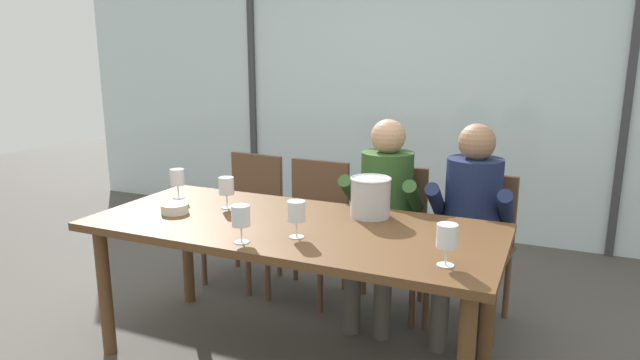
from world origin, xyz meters
name	(u,v)px	position (x,y,z in m)	size (l,w,h in m)	color
ground	(358,287)	(0.00, 1.00, 0.00)	(14.00, 14.00, 0.00)	#4C4742
window_glass_panel	(416,87)	(0.00, 2.42, 1.30)	(7.27, 0.03, 2.60)	silver
window_mullion_left	(253,83)	(-1.64, 2.40, 1.30)	(0.06, 0.06, 2.60)	#38383D
window_mullion_right	(629,92)	(1.64, 2.40, 1.30)	(0.06, 0.06, 2.60)	#38383D
hillside_vineyard	(484,91)	(0.00, 6.88, 0.99)	(13.27, 2.40, 1.98)	#477A38
dining_table	(292,238)	(0.00, 0.00, 0.67)	(2.07, 0.90, 0.75)	brown
chair_near_curtain	(249,207)	(-0.79, 0.88, 0.52)	(0.47, 0.47, 0.88)	brown
chair_left_of_center	(313,217)	(-0.27, 0.84, 0.52)	(0.45, 0.45, 0.88)	brown
chair_center	(391,227)	(0.27, 0.85, 0.52)	(0.48, 0.48, 0.88)	brown
chair_right_of_center	(475,237)	(0.78, 0.87, 0.52)	(0.48, 0.48, 0.88)	brown
person_olive_shirt	(383,205)	(0.25, 0.72, 0.69)	(0.48, 0.62, 1.20)	#2D5123
person_navy_polo	(470,215)	(0.77, 0.72, 0.69)	(0.47, 0.61, 1.20)	#192347
ice_bucket_primary	(371,197)	(0.32, 0.28, 0.86)	(0.21, 0.21, 0.21)	#B7B7BC
tasting_bowl	(175,208)	(-0.66, -0.09, 0.78)	(0.14, 0.14, 0.05)	silver
wine_glass_by_left_taster	(241,218)	(-0.08, -0.35, 0.87)	(0.08, 0.08, 0.17)	silver
wine_glass_near_bucket	(296,212)	(0.12, -0.18, 0.88)	(0.08, 0.08, 0.17)	silver
wine_glass_center_pour	(226,187)	(-0.45, 0.11, 0.87)	(0.08, 0.08, 0.17)	silver
wine_glass_by_right_taster	(447,238)	(0.82, -0.25, 0.87)	(0.08, 0.08, 0.17)	silver
wine_glass_spare_empty	(177,178)	(-0.84, 0.17, 0.87)	(0.08, 0.08, 0.17)	silver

